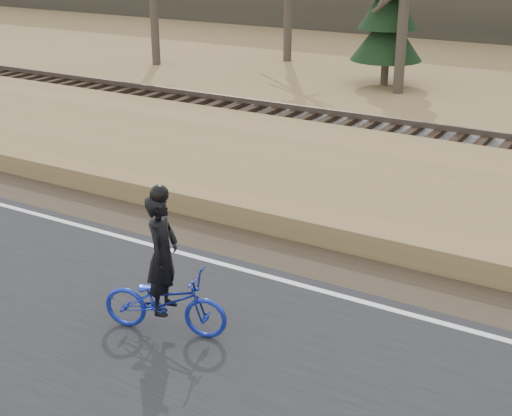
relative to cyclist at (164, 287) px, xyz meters
The scene contains 9 objects.
ground 2.16m from the cyclist, 90.09° to the left, with size 120.00×120.00×0.00m, color #91714A.
road 0.88m from the cyclist, 90.40° to the right, with size 120.00×6.00×0.06m, color black.
edge_line 2.33m from the cyclist, 90.09° to the left, with size 120.00×0.12×0.01m, color silver.
shoulder 3.31m from the cyclist, 90.06° to the left, with size 120.00×1.60×0.04m, color #473A2B.
embankment 6.24m from the cyclist, 90.03° to the left, with size 120.00×5.00×0.44m, color #91714A.
ballast 10.04m from the cyclist, 90.02° to the left, with size 120.00×3.00×0.45m, color slate.
railroad 10.02m from the cyclist, 90.02° to the left, with size 120.00×2.40×0.29m.
cyclist is the anchor object (origin of this frame).
conifer 18.49m from the cyclist, 101.51° to the left, with size 2.60×2.60×6.08m.
Camera 1 is at (5.62, -8.98, 5.46)m, focal length 50.00 mm.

